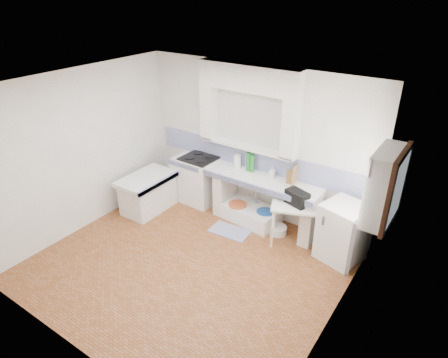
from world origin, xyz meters
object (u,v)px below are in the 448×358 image
Objects in this scene: stove at (200,180)px; fridge at (343,232)px; sink at (249,214)px; side_table at (297,225)px.

fridge is at bearing -2.32° from stove.
stove reaches higher than sink.
fridge is at bearing -18.18° from side_table.
sink is 1.13× the size of fridge.
side_table is (2.22, -0.25, -0.09)m from stove.
fridge is (0.74, 0.05, 0.11)m from side_table.
stove is 2.97m from fridge.
fridge is (2.96, -0.20, 0.02)m from stove.
side_table is at bearing -161.49° from fridge.
stove is at bearing -176.74° from sink.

